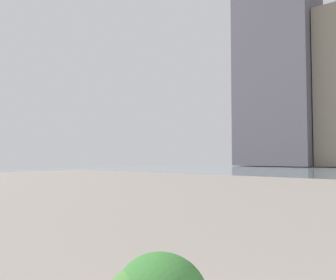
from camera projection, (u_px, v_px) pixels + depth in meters
name	position (u px, v px, depth m)	size (l,w,h in m)	color
building_annex	(278.00, 67.00, 64.72)	(13.80, 11.05, 39.39)	#5B5660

